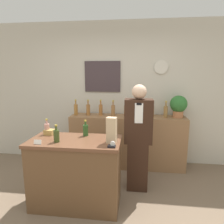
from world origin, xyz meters
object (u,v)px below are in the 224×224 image
at_px(potted_plant, 178,105).
at_px(paper_bag, 112,130).
at_px(shopkeeper, 138,139).
at_px(tape_dispenser, 112,145).

xyz_separation_m(potted_plant, paper_bag, (-1.03, -1.30, -0.12)).
relative_size(shopkeeper, tape_dispenser, 17.68).
height_order(paper_bag, tape_dispenser, paper_bag).
distance_m(shopkeeper, potted_plant, 1.11).
bearing_deg(paper_bag, shopkeeper, 58.66).
relative_size(potted_plant, tape_dispenser, 4.38).
xyz_separation_m(shopkeeper, tape_dispenser, (-0.30, -0.69, 0.14)).
bearing_deg(tape_dispenser, paper_bag, 98.96).
distance_m(potted_plant, tape_dispenser, 1.79).
bearing_deg(potted_plant, tape_dispenser, -124.87).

